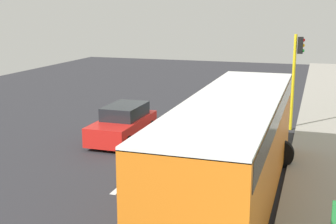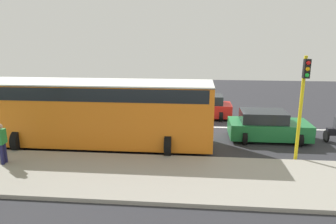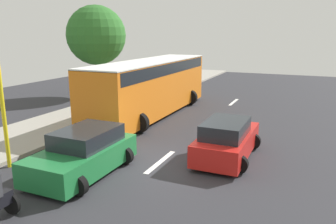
{
  "view_description": "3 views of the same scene",
  "coord_description": "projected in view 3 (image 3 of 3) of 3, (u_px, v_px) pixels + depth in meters",
  "views": [
    {
      "loc": [
        5.8,
        -19.38,
        5.65
      ],
      "look_at": [
        -0.14,
        -1.2,
        1.34
      ],
      "focal_mm": 49.29,
      "sensor_mm": 36.0,
      "label": 1
    },
    {
      "loc": [
        17.89,
        -1.72,
        5.32
      ],
      "look_at": [
        0.37,
        -3.34,
        0.96
      ],
      "focal_mm": 33.53,
      "sensor_mm": 36.0,
      "label": 2
    },
    {
      "loc": [
        -4.95,
        10.53,
        4.68
      ],
      "look_at": [
        0.36,
        -1.53,
        1.55
      ],
      "focal_mm": 35.61,
      "sensor_mm": 36.0,
      "label": 3
    }
  ],
  "objects": [
    {
      "name": "pedestrian_near_signal",
      "position": [
        134.0,
        86.0,
        23.21
      ],
      "size": [
        0.4,
        0.24,
        1.69
      ],
      "color": "#1E1E4C",
      "rests_on": "sidewalk"
    },
    {
      "name": "car_green",
      "position": [
        84.0,
        153.0,
        11.26
      ],
      "size": [
        2.35,
        4.03,
        1.52
      ],
      "color": "#1E7238",
      "rests_on": "ground"
    },
    {
      "name": "car_red",
      "position": [
        227.0,
        140.0,
        12.68
      ],
      "size": [
        2.14,
        4.09,
        1.52
      ],
      "color": "red",
      "rests_on": "ground"
    },
    {
      "name": "lane_stripe_north",
      "position": [
        208.0,
        123.0,
        17.74
      ],
      "size": [
        0.2,
        2.4,
        0.01
      ],
      "primitive_type": "cube",
      "color": "white",
      "rests_on": "ground"
    },
    {
      "name": "city_bus",
      "position": [
        151.0,
        84.0,
        19.13
      ],
      "size": [
        3.2,
        11.0,
        3.16
      ],
      "color": "orange",
      "rests_on": "ground"
    },
    {
      "name": "lane_stripe_mid",
      "position": [
        160.0,
        162.0,
        12.4
      ],
      "size": [
        0.2,
        2.4,
        0.01
      ],
      "primitive_type": "cube",
      "color": "white",
      "rests_on": "ground"
    },
    {
      "name": "ground_plane",
      "position": [
        160.0,
        163.0,
        12.41
      ],
      "size": [
        40.0,
        60.0,
        0.1
      ],
      "primitive_type": "cube",
      "color": "#2D2D33"
    },
    {
      "name": "sidewalk",
      "position": [
        21.0,
        137.0,
        15.13
      ],
      "size": [
        4.0,
        60.0,
        0.15
      ],
      "primitive_type": "cube",
      "color": "#9E998E",
      "rests_on": "ground"
    },
    {
      "name": "street_tree_south",
      "position": [
        96.0,
        35.0,
        24.13
      ],
      "size": [
        4.28,
        4.28,
        6.66
      ],
      "color": "brown",
      "rests_on": "ground"
    },
    {
      "name": "lane_stripe_far_north",
      "position": [
        234.0,
        102.0,
        23.08
      ],
      "size": [
        0.2,
        2.4,
        0.01
      ],
      "primitive_type": "cube",
      "color": "white",
      "rests_on": "ground"
    }
  ]
}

